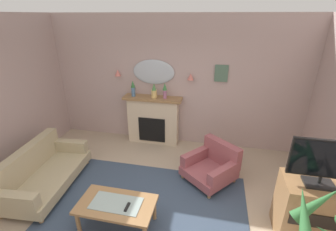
{
  "coord_description": "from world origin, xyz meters",
  "views": [
    {
      "loc": [
        0.95,
        -2.43,
        2.9
      ],
      "look_at": [
        0.11,
        1.43,
        1.19
      ],
      "focal_mm": 24.9,
      "sensor_mm": 36.0,
      "label": 1
    }
  ],
  "objects_px": {
    "mantel_vase_left": "(165,90)",
    "wall_sconce_left": "(118,73)",
    "framed_picture": "(221,73)",
    "wall_sconce_right": "(191,77)",
    "wall_mirror": "(154,72)",
    "tv_cabinet": "(309,210)",
    "fireplace": "(153,120)",
    "mantel_vase_centre": "(133,88)",
    "mantel_vase_right": "(154,91)",
    "floral_couch": "(41,172)",
    "coffee_table": "(117,206)",
    "tv_flatscreen": "(326,162)",
    "armchair_beside_couch": "(212,165)",
    "tv_remote": "(127,207)"
  },
  "relations": [
    {
      "from": "mantel_vase_left",
      "to": "floral_couch",
      "type": "distance_m",
      "value": 2.89
    },
    {
      "from": "floral_couch",
      "to": "wall_mirror",
      "type": "bearing_deg",
      "value": 54.97
    },
    {
      "from": "wall_mirror",
      "to": "tv_flatscreen",
      "type": "distance_m",
      "value": 3.66
    },
    {
      "from": "floral_couch",
      "to": "tv_cabinet",
      "type": "relative_size",
      "value": 1.97
    },
    {
      "from": "fireplace",
      "to": "tv_flatscreen",
      "type": "bearing_deg",
      "value": -37.6
    },
    {
      "from": "fireplace",
      "to": "framed_picture",
      "type": "height_order",
      "value": "framed_picture"
    },
    {
      "from": "wall_sconce_right",
      "to": "tv_flatscreen",
      "type": "relative_size",
      "value": 0.17
    },
    {
      "from": "mantel_vase_left",
      "to": "tv_cabinet",
      "type": "relative_size",
      "value": 0.4
    },
    {
      "from": "mantel_vase_left",
      "to": "framed_picture",
      "type": "distance_m",
      "value": 1.28
    },
    {
      "from": "wall_sconce_right",
      "to": "tv_cabinet",
      "type": "height_order",
      "value": "wall_sconce_right"
    },
    {
      "from": "tv_cabinet",
      "to": "tv_remote",
      "type": "bearing_deg",
      "value": -168.99
    },
    {
      "from": "floral_couch",
      "to": "tv_flatscreen",
      "type": "distance_m",
      "value": 4.42
    },
    {
      "from": "fireplace",
      "to": "tv_remote",
      "type": "bearing_deg",
      "value": -82.43
    },
    {
      "from": "wall_sconce_right",
      "to": "tv_flatscreen",
      "type": "distance_m",
      "value": 3.01
    },
    {
      "from": "wall_sconce_right",
      "to": "coffee_table",
      "type": "relative_size",
      "value": 0.13
    },
    {
      "from": "mantel_vase_left",
      "to": "tv_remote",
      "type": "relative_size",
      "value": 2.23
    },
    {
      "from": "tv_remote",
      "to": "floral_couch",
      "type": "bearing_deg",
      "value": 162.46
    },
    {
      "from": "mantel_vase_right",
      "to": "armchair_beside_couch",
      "type": "height_order",
      "value": "mantel_vase_right"
    },
    {
      "from": "wall_mirror",
      "to": "tv_cabinet",
      "type": "xyz_separation_m",
      "value": [
        2.8,
        -2.28,
        -1.26
      ]
    },
    {
      "from": "wall_sconce_left",
      "to": "armchair_beside_couch",
      "type": "bearing_deg",
      "value": -28.18
    },
    {
      "from": "mantel_vase_right",
      "to": "framed_picture",
      "type": "distance_m",
      "value": 1.53
    },
    {
      "from": "mantel_vase_centre",
      "to": "mantel_vase_left",
      "type": "distance_m",
      "value": 0.75
    },
    {
      "from": "mantel_vase_left",
      "to": "floral_couch",
      "type": "relative_size",
      "value": 0.2
    },
    {
      "from": "fireplace",
      "to": "mantel_vase_centre",
      "type": "relative_size",
      "value": 3.65
    },
    {
      "from": "wall_sconce_left",
      "to": "framed_picture",
      "type": "distance_m",
      "value": 2.35
    },
    {
      "from": "fireplace",
      "to": "tv_flatscreen",
      "type": "height_order",
      "value": "tv_flatscreen"
    },
    {
      "from": "mantel_vase_right",
      "to": "armchair_beside_couch",
      "type": "relative_size",
      "value": 0.29
    },
    {
      "from": "fireplace",
      "to": "mantel_vase_centre",
      "type": "xyz_separation_m",
      "value": [
        -0.45,
        -0.03,
        0.79
      ]
    },
    {
      "from": "mantel_vase_left",
      "to": "tv_remote",
      "type": "xyz_separation_m",
      "value": [
        0.05,
        -2.59,
        -0.9
      ]
    },
    {
      "from": "mantel_vase_centre",
      "to": "armchair_beside_couch",
      "type": "xyz_separation_m",
      "value": [
        1.92,
        -1.12,
        -1.05
      ]
    },
    {
      "from": "wall_mirror",
      "to": "wall_sconce_left",
      "type": "bearing_deg",
      "value": -176.63
    },
    {
      "from": "mantel_vase_centre",
      "to": "tv_flatscreen",
      "type": "height_order",
      "value": "tv_flatscreen"
    },
    {
      "from": "tv_flatscreen",
      "to": "wall_mirror",
      "type": "bearing_deg",
      "value": 140.62
    },
    {
      "from": "wall_sconce_right",
      "to": "floral_couch",
      "type": "xyz_separation_m",
      "value": [
        -2.37,
        -2.12,
        -1.34
      ]
    },
    {
      "from": "framed_picture",
      "to": "wall_sconce_left",
      "type": "bearing_deg",
      "value": -178.54
    },
    {
      "from": "mantel_vase_centre",
      "to": "tv_cabinet",
      "type": "distance_m",
      "value": 3.98
    },
    {
      "from": "mantel_vase_left",
      "to": "tv_cabinet",
      "type": "bearing_deg",
      "value": -40.13
    },
    {
      "from": "mantel_vase_left",
      "to": "wall_sconce_left",
      "type": "distance_m",
      "value": 1.2
    },
    {
      "from": "mantel_vase_centre",
      "to": "floral_couch",
      "type": "bearing_deg",
      "value": -118.17
    },
    {
      "from": "wall_sconce_left",
      "to": "coffee_table",
      "type": "xyz_separation_m",
      "value": [
        1.02,
        -2.66,
        -1.28
      ]
    },
    {
      "from": "wall_sconce_right",
      "to": "framed_picture",
      "type": "distance_m",
      "value": 0.66
    },
    {
      "from": "coffee_table",
      "to": "wall_sconce_right",
      "type": "bearing_deg",
      "value": 75.58
    },
    {
      "from": "tv_remote",
      "to": "tv_flatscreen",
      "type": "distance_m",
      "value": 2.62
    },
    {
      "from": "framed_picture",
      "to": "floral_couch",
      "type": "bearing_deg",
      "value": -144.2
    },
    {
      "from": "fireplace",
      "to": "wall_sconce_left",
      "type": "height_order",
      "value": "wall_sconce_left"
    },
    {
      "from": "fireplace",
      "to": "coffee_table",
      "type": "height_order",
      "value": "fireplace"
    },
    {
      "from": "coffee_table",
      "to": "tv_flatscreen",
      "type": "relative_size",
      "value": 1.31
    },
    {
      "from": "wall_mirror",
      "to": "tv_cabinet",
      "type": "relative_size",
      "value": 1.07
    },
    {
      "from": "mantel_vase_centre",
      "to": "armchair_beside_couch",
      "type": "height_order",
      "value": "mantel_vase_centre"
    },
    {
      "from": "wall_mirror",
      "to": "mantel_vase_right",
      "type": "bearing_deg",
      "value": -73.61
    }
  ]
}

